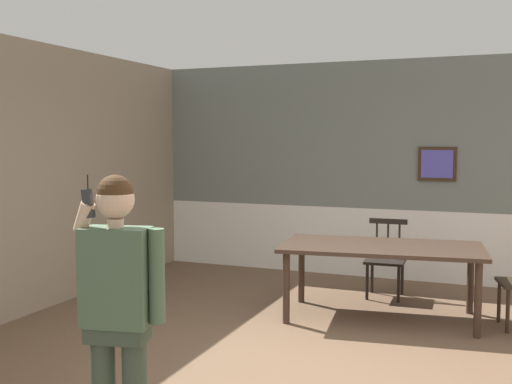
{
  "coord_description": "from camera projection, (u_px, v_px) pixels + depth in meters",
  "views": [
    {
      "loc": [
        1.35,
        -4.55,
        1.83
      ],
      "look_at": [
        -0.19,
        -0.69,
        1.48
      ],
      "focal_mm": 43.1,
      "sensor_mm": 36.0,
      "label": 1
    }
  ],
  "objects": [
    {
      "name": "chair_near_window",
      "position": [
        386.0,
        259.0,
        7.14
      ],
      "size": [
        0.46,
        0.46,
        0.9
      ],
      "rotation": [
        0.0,
        0.0,
        3.18
      ],
      "color": "black",
      "rests_on": "ground_plane"
    },
    {
      "name": "dining_table",
      "position": [
        381.0,
        253.0,
        6.25
      ],
      "size": [
        2.12,
        1.27,
        0.76
      ],
      "rotation": [
        0.0,
        0.0,
        0.12
      ],
      "color": "#38281E",
      "rests_on": "ground_plane"
    },
    {
      "name": "ground_plane",
      "position": [
        311.0,
        371.0,
        4.86
      ],
      "size": [
        7.84,
        7.84,
        0.0
      ],
      "primitive_type": "plane",
      "color": "brown"
    },
    {
      "name": "room_back_partition",
      "position": [
        390.0,
        174.0,
        8.04
      ],
      "size": [
        6.52,
        0.17,
        2.86
      ],
      "color": "slate",
      "rests_on": "ground_plane"
    },
    {
      "name": "person_figure",
      "position": [
        118.0,
        300.0,
        3.45
      ],
      "size": [
        0.53,
        0.28,
        1.64
      ],
      "rotation": [
        0.0,
        0.0,
        3.34
      ],
      "color": "#3A493A",
      "rests_on": "ground_plane"
    }
  ]
}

